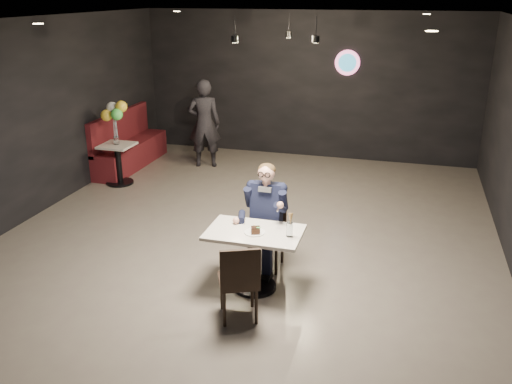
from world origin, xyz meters
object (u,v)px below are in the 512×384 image
(chair_near, at_px, (238,279))
(seated_man, at_px, (267,215))
(sundae_glass, at_px, (289,230))
(balloon_vase, at_px, (116,140))
(side_table, at_px, (119,165))
(passerby, at_px, (204,123))
(booth_bench, at_px, (129,140))
(main_table, at_px, (255,260))
(chair_far, at_px, (266,234))

(chair_near, bearing_deg, seated_man, 66.37)
(sundae_glass, distance_m, balloon_vase, 4.85)
(side_table, height_order, balloon_vase, balloon_vase)
(seated_man, distance_m, passerby, 4.46)
(side_table, bearing_deg, balloon_vase, 0.00)
(sundae_glass, xyz_separation_m, booth_bench, (-4.15, 3.95, -0.28))
(main_table, xyz_separation_m, side_table, (-3.43, 2.92, -0.02))
(sundae_glass, xyz_separation_m, balloon_vase, (-3.85, 2.95, -0.01))
(booth_bench, xyz_separation_m, passerby, (1.44, 0.45, 0.32))
(chair_far, xyz_separation_m, booth_bench, (-3.73, 3.37, 0.09))
(balloon_vase, bearing_deg, sundae_glass, -37.53)
(seated_man, relative_size, passerby, 0.82)
(chair_far, bearing_deg, sundae_glass, -54.14)
(main_table, bearing_deg, balloon_vase, 139.52)
(chair_far, distance_m, balloon_vase, 4.18)
(main_table, relative_size, seated_man, 0.76)
(chair_near, height_order, balloon_vase, chair_near)
(booth_bench, relative_size, passerby, 1.26)
(balloon_vase, distance_m, passerby, 1.84)
(chair_far, bearing_deg, main_table, -90.00)
(booth_bench, bearing_deg, chair_far, -42.16)
(chair_near, distance_m, sundae_glass, 0.82)
(chair_far, distance_m, side_table, 4.17)
(main_table, xyz_separation_m, chair_near, (0.00, -0.63, 0.09))
(booth_bench, xyz_separation_m, side_table, (0.30, -1.00, -0.20))
(chair_far, xyz_separation_m, side_table, (-3.43, 2.37, -0.11))
(chair_near, xyz_separation_m, sundae_glass, (0.42, 0.60, 0.37))
(main_table, height_order, balloon_vase, balloon_vase)
(main_table, bearing_deg, sundae_glass, -4.07)
(main_table, relative_size, passerby, 0.63)
(main_table, relative_size, side_table, 1.56)
(booth_bench, bearing_deg, chair_near, -50.70)
(seated_man, height_order, side_table, seated_man)
(balloon_vase, bearing_deg, passerby, 51.83)
(seated_man, xyz_separation_m, passerby, (-2.29, 3.82, 0.16))
(main_table, relative_size, sundae_glass, 6.61)
(chair_near, height_order, booth_bench, booth_bench)
(main_table, xyz_separation_m, sundae_glass, (0.42, -0.03, 0.46))
(main_table, height_order, side_table, main_table)
(chair_near, relative_size, booth_bench, 0.42)
(seated_man, distance_m, booth_bench, 5.03)
(chair_far, height_order, passerby, passerby)
(side_table, bearing_deg, seated_man, -34.72)
(seated_man, bearing_deg, sundae_glass, -54.14)
(side_table, bearing_deg, sundae_glass, -37.53)
(booth_bench, height_order, balloon_vase, booth_bench)
(sundae_glass, relative_size, side_table, 0.24)
(booth_bench, distance_m, side_table, 1.06)
(chair_far, relative_size, chair_near, 1.00)
(booth_bench, bearing_deg, passerby, 17.32)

